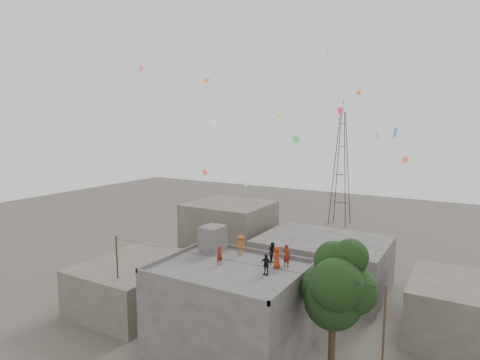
# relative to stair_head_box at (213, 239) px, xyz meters

# --- Properties ---
(ground) EXTENTS (140.00, 140.00, 0.00)m
(ground) POSITION_rel_stair_head_box_xyz_m (3.20, -2.60, -7.10)
(ground) COLOR #4E4840
(ground) RESTS_ON ground
(main_building) EXTENTS (10.00, 8.00, 6.10)m
(main_building) POSITION_rel_stair_head_box_xyz_m (3.20, -2.60, -4.05)
(main_building) COLOR #4C4A47
(main_building) RESTS_ON ground
(parapet) EXTENTS (10.00, 8.00, 0.30)m
(parapet) POSITION_rel_stair_head_box_xyz_m (3.20, -2.60, -0.85)
(parapet) COLOR #4C4A47
(parapet) RESTS_ON main_building
(stair_head_box) EXTENTS (1.60, 1.80, 2.00)m
(stair_head_box) POSITION_rel_stair_head_box_xyz_m (0.00, 0.00, 0.00)
(stair_head_box) COLOR #4C4A47
(stair_head_box) RESTS_ON main_building
(neighbor_west) EXTENTS (8.00, 10.00, 4.00)m
(neighbor_west) POSITION_rel_stair_head_box_xyz_m (-7.80, -0.60, -5.10)
(neighbor_west) COLOR #564F44
(neighbor_west) RESTS_ON ground
(neighbor_north) EXTENTS (12.00, 9.00, 5.00)m
(neighbor_north) POSITION_rel_stair_head_box_xyz_m (5.20, 11.40, -4.60)
(neighbor_north) COLOR #4C4A47
(neighbor_north) RESTS_ON ground
(neighbor_northwest) EXTENTS (9.00, 8.00, 7.00)m
(neighbor_northwest) POSITION_rel_stair_head_box_xyz_m (-6.80, 13.40, -3.60)
(neighbor_northwest) COLOR #564F44
(neighbor_northwest) RESTS_ON ground
(neighbor_east) EXTENTS (7.00, 8.00, 4.40)m
(neighbor_east) POSITION_rel_stair_head_box_xyz_m (17.20, 7.40, -4.90)
(neighbor_east) COLOR #564F44
(neighbor_east) RESTS_ON ground
(tree) EXTENTS (4.90, 4.60, 9.10)m
(tree) POSITION_rel_stair_head_box_xyz_m (10.57, -2.00, -1.00)
(tree) COLOR black
(tree) RESTS_ON ground
(utility_line) EXTENTS (20.12, 0.62, 7.40)m
(utility_line) POSITION_rel_stair_head_box_xyz_m (3.70, -3.85, -3.27)
(utility_line) COLOR black
(utility_line) RESTS_ON ground
(transmission_tower) EXTENTS (2.97, 2.97, 20.01)m
(transmission_tower) POSITION_rel_stair_head_box_xyz_m (-0.80, 37.40, 1.97)
(transmission_tower) COLOR black
(transmission_tower) RESTS_ON ground
(person_red_adult) EXTENTS (0.66, 0.51, 1.61)m
(person_red_adult) POSITION_rel_stair_head_box_xyz_m (6.44, -0.31, -0.20)
(person_red_adult) COLOR maroon
(person_red_adult) RESTS_ON main_building
(person_orange_child) EXTENTS (0.87, 0.89, 1.54)m
(person_orange_child) POSITION_rel_stair_head_box_xyz_m (5.94, -0.85, -0.23)
(person_orange_child) COLOR #A93413
(person_orange_child) RESTS_ON main_building
(person_dark_child) EXTENTS (0.87, 0.90, 1.46)m
(person_dark_child) POSITION_rel_stair_head_box_xyz_m (5.15, 0.14, -0.27)
(person_dark_child) COLOR black
(person_dark_child) RESTS_ON main_building
(person_dark_adult) EXTENTS (0.87, 0.43, 1.43)m
(person_dark_adult) POSITION_rel_stair_head_box_xyz_m (5.90, -2.45, -0.28)
(person_dark_adult) COLOR black
(person_dark_adult) RESTS_ON main_building
(person_orange_adult) EXTENTS (1.03, 0.63, 1.55)m
(person_orange_adult) POSITION_rel_stair_head_box_xyz_m (2.36, 0.33, -0.23)
(person_orange_adult) COLOR #BA5A15
(person_orange_adult) RESTS_ON main_building
(person_red_child) EXTENTS (0.52, 0.59, 1.36)m
(person_red_child) POSITION_rel_stair_head_box_xyz_m (2.21, -2.37, -0.32)
(person_red_child) COLOR maroon
(person_red_child) RESTS_ON main_building
(kites) EXTENTS (21.50, 17.67, 12.23)m
(kites) POSITION_rel_stair_head_box_xyz_m (5.15, 4.08, 8.60)
(kites) COLOR red
(kites) RESTS_ON ground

